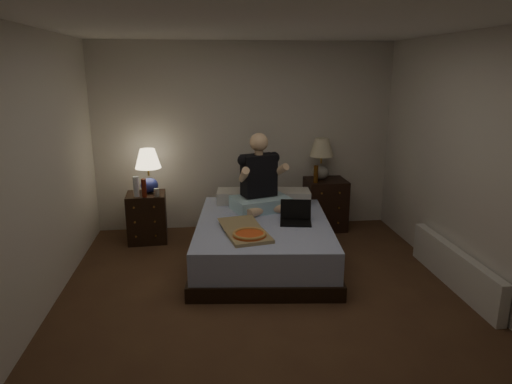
{
  "coord_description": "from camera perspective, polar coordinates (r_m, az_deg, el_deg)",
  "views": [
    {
      "loc": [
        -0.54,
        -3.85,
        2.15
      ],
      "look_at": [
        0.0,
        0.9,
        0.85
      ],
      "focal_mm": 32.0,
      "sensor_mm": 36.0,
      "label": 1
    }
  ],
  "objects": [
    {
      "name": "floor",
      "position": [
        4.44,
        1.35,
        -13.73
      ],
      "size": [
        4.0,
        4.5,
        0.0
      ],
      "primitive_type": "cube",
      "color": "brown",
      "rests_on": "ground"
    },
    {
      "name": "ceiling",
      "position": [
        3.91,
        1.59,
        20.35
      ],
      "size": [
        4.0,
        4.5,
        0.0
      ],
      "primitive_type": "cube",
      "rotation": [
        3.14,
        0.0,
        0.0
      ],
      "color": "white",
      "rests_on": "ground"
    },
    {
      "name": "wall_back",
      "position": [
        6.19,
        -1.42,
        6.84
      ],
      "size": [
        4.0,
        0.0,
        2.5
      ],
      "primitive_type": "cube",
      "rotation": [
        1.57,
        0.0,
        0.0
      ],
      "color": "silver",
      "rests_on": "ground"
    },
    {
      "name": "wall_front",
      "position": [
        1.91,
        11.02,
        -13.06
      ],
      "size": [
        4.0,
        0.0,
        2.5
      ],
      "primitive_type": "cube",
      "rotation": [
        -1.57,
        0.0,
        0.0
      ],
      "color": "silver",
      "rests_on": "ground"
    },
    {
      "name": "wall_left",
      "position": [
        4.22,
        -26.57,
        1.26
      ],
      "size": [
        0.0,
        4.5,
        2.5
      ],
      "primitive_type": "cube",
      "rotation": [
        1.57,
        0.0,
        1.57
      ],
      "color": "silver",
      "rests_on": "ground"
    },
    {
      "name": "wall_right",
      "position": [
        4.7,
        26.41,
        2.58
      ],
      "size": [
        0.0,
        4.5,
        2.5
      ],
      "primitive_type": "cube",
      "rotation": [
        1.57,
        0.0,
        -1.57
      ],
      "color": "silver",
      "rests_on": "ground"
    },
    {
      "name": "bed",
      "position": [
        5.24,
        0.89,
        -6.11
      ],
      "size": [
        1.66,
        2.09,
        0.49
      ],
      "primitive_type": "cube",
      "rotation": [
        0.0,
        0.0,
        -0.1
      ],
      "color": "#6077C0",
      "rests_on": "floor"
    },
    {
      "name": "nightstand_left",
      "position": [
        5.99,
        -13.45,
        -3.1
      ],
      "size": [
        0.5,
        0.46,
        0.62
      ],
      "primitive_type": "cube",
      "rotation": [
        0.0,
        0.0,
        0.06
      ],
      "color": "black",
      "rests_on": "floor"
    },
    {
      "name": "nightstand_right",
      "position": [
        6.34,
        8.64,
        -1.51
      ],
      "size": [
        0.54,
        0.49,
        0.69
      ],
      "primitive_type": "cube",
      "rotation": [
        0.0,
        0.0,
        0.02
      ],
      "color": "black",
      "rests_on": "floor"
    },
    {
      "name": "lamp_left",
      "position": [
        5.89,
        -13.29,
        2.57
      ],
      "size": [
        0.35,
        0.35,
        0.56
      ],
      "primitive_type": null,
      "rotation": [
        0.0,
        0.0,
        0.1
      ],
      "color": "navy",
      "rests_on": "nightstand_left"
    },
    {
      "name": "lamp_right",
      "position": [
        6.2,
        8.16,
        4.1
      ],
      "size": [
        0.33,
        0.33,
        0.56
      ],
      "primitive_type": null,
      "rotation": [
        0.0,
        0.0,
        -0.02
      ],
      "color": "gray",
      "rests_on": "nightstand_right"
    },
    {
      "name": "water_bottle",
      "position": [
        5.78,
        -14.75,
        0.66
      ],
      "size": [
        0.07,
        0.07,
        0.25
      ],
      "primitive_type": "cylinder",
      "color": "silver",
      "rests_on": "nightstand_left"
    },
    {
      "name": "soda_can",
      "position": [
        5.74,
        -12.33,
        -0.05
      ],
      "size": [
        0.07,
        0.07,
        0.1
      ],
      "primitive_type": "cylinder",
      "color": "#ADACA8",
      "rests_on": "nightstand_left"
    },
    {
      "name": "beer_bottle_left",
      "position": [
        5.73,
        -13.83,
        0.5
      ],
      "size": [
        0.06,
        0.06,
        0.23
      ],
      "primitive_type": "cylinder",
      "color": "#621D0E",
      "rests_on": "nightstand_left"
    },
    {
      "name": "beer_bottle_right",
      "position": [
        6.05,
        7.49,
        2.24
      ],
      "size": [
        0.06,
        0.06,
        0.23
      ],
      "primitive_type": "cylinder",
      "color": "#512E0B",
      "rests_on": "nightstand_right"
    },
    {
      "name": "person",
      "position": [
        5.43,
        0.57,
        2.47
      ],
      "size": [
        0.79,
        0.7,
        0.93
      ],
      "primitive_type": null,
      "rotation": [
        0.0,
        0.0,
        0.31
      ],
      "color": "black",
      "rests_on": "bed"
    },
    {
      "name": "laptop",
      "position": [
        5.04,
        5.01,
        -2.67
      ],
      "size": [
        0.38,
        0.34,
        0.24
      ],
      "primitive_type": null,
      "rotation": [
        0.0,
        0.0,
        -0.18
      ],
      "color": "black",
      "rests_on": "bed"
    },
    {
      "name": "pizza_box",
      "position": [
        4.6,
        -0.82,
        -5.41
      ],
      "size": [
        0.54,
        0.82,
        0.08
      ],
      "primitive_type": null,
      "rotation": [
        0.0,
        0.0,
        0.2
      ],
      "color": "tan",
      "rests_on": "bed"
    },
    {
      "name": "radiator",
      "position": [
        5.08,
        23.54,
        -8.72
      ],
      "size": [
        0.1,
        1.6,
        0.4
      ],
      "primitive_type": "cube",
      "color": "silver",
      "rests_on": "floor"
    }
  ]
}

